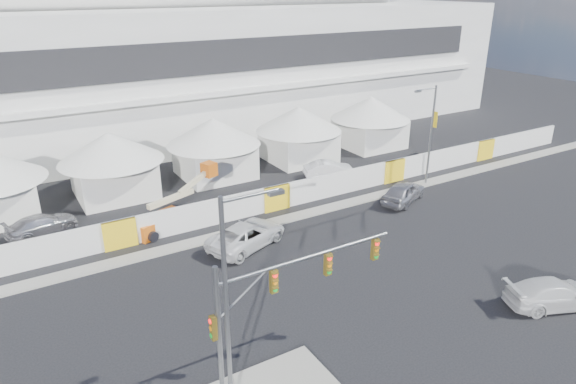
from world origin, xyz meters
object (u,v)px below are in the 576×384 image
lot_car_b (417,159)px  boom_lift (168,216)px  sedan_silver (404,192)px  streetlight_median (232,293)px  traffic_mast (264,313)px  pickup_near (554,293)px  lot_car_c (42,224)px  streetlight_curb (430,129)px  lot_car_a (329,169)px  pickup_curb (247,235)px

lot_car_b → boom_lift: bearing=71.3°
sedan_silver → streetlight_median: 24.99m
lot_car_b → traffic_mast: 32.65m
lot_car_b → pickup_near: bearing=132.5°
lot_car_b → streetlight_median: 34.47m
lot_car_b → lot_car_c: 33.36m
streetlight_median → boom_lift: streetlight_median is taller
streetlight_median → streetlight_curb: bearing=30.1°
sedan_silver → streetlight_median: streetlight_median is taller
streetlight_median → lot_car_a: bearing=47.0°
lot_car_a → pickup_near: bearing=-162.6°
lot_car_b → traffic_mast: traffic_mast is taller
sedan_silver → streetlight_curb: streetlight_curb is taller
lot_car_a → lot_car_b: (9.31, -1.66, -0.11)m
lot_car_a → lot_car_c: 23.95m
lot_car_b → streetlight_curb: size_ratio=0.44×
sedan_silver → lot_car_c: size_ratio=1.04×
pickup_curb → traffic_mast: 13.39m
lot_car_c → streetlight_curb: streetlight_curb is taller
traffic_mast → boom_lift: size_ratio=1.13×
lot_car_c → streetlight_curb: (30.09, -6.94, 4.33)m
streetlight_curb → boom_lift: bearing=172.3°
sedan_silver → lot_car_c: 27.28m
traffic_mast → streetlight_curb: streetlight_curb is taller
lot_car_b → boom_lift: (-25.34, -1.16, 0.38)m
lot_car_b → streetlight_median: size_ratio=0.40×
pickup_curb → streetlight_curb: bearing=-104.6°
lot_car_b → traffic_mast: bearing=103.1°
sedan_silver → boom_lift: (-17.89, 4.96, 0.17)m
lot_car_b → streetlight_curb: (-3.15, -4.16, 4.39)m
lot_car_c → traffic_mast: size_ratio=0.55×
traffic_mast → lot_car_b: bearing=34.4°
lot_car_a → boom_lift: size_ratio=0.59×
lot_car_b → lot_car_c: size_ratio=0.79×
sedan_silver → lot_car_b: size_ratio=1.32×
lot_car_a → sedan_silver: bearing=-146.4°
pickup_near → lot_car_a: (1.11, 22.81, -0.02)m
sedan_silver → streetlight_curb: size_ratio=0.58×
lot_car_a → lot_car_b: bearing=-80.0°
sedan_silver → lot_car_c: sedan_silver is taller
lot_car_a → streetlight_median: 28.45m
boom_lift → lot_car_c: bearing=132.9°
boom_lift → lot_car_a: bearing=-10.6°
pickup_near → streetlight_median: streetlight_median is taller
pickup_curb → pickup_near: size_ratio=1.11×
lot_car_c → pickup_near: bearing=-151.6°
sedan_silver → pickup_curb: sedan_silver is taller
pickup_near → streetlight_curb: 18.97m
lot_car_b → pickup_curb: bearing=85.0°
pickup_curb → traffic_mast: bearing=135.4°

